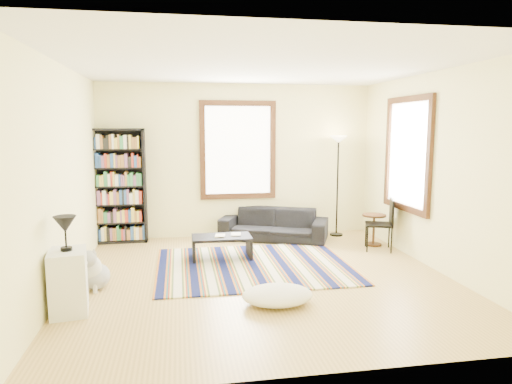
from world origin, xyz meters
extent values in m
cube|color=tan|center=(0.00, 0.00, -0.05)|extent=(5.00, 5.00, 0.10)
cube|color=white|center=(0.00, 0.00, 2.85)|extent=(5.00, 5.00, 0.10)
cube|color=#FAF2A8|center=(0.00, 2.55, 1.40)|extent=(5.00, 0.10, 2.80)
cube|color=#FAF2A8|center=(0.00, -2.55, 1.40)|extent=(5.00, 0.10, 2.80)
cube|color=#FAF2A8|center=(-2.55, 0.00, 1.40)|extent=(0.10, 5.00, 2.80)
cube|color=#FAF2A8|center=(2.55, 0.00, 1.40)|extent=(0.10, 5.00, 2.80)
cube|color=white|center=(0.00, 2.47, 1.60)|extent=(1.20, 0.06, 1.60)
cube|color=white|center=(2.47, 0.80, 1.60)|extent=(0.06, 1.20, 1.60)
cube|color=#0C113E|center=(-0.04, 0.51, 0.01)|extent=(2.78, 2.23, 0.02)
imported|color=black|center=(0.59, 2.05, 0.28)|extent=(2.04, 1.44, 0.56)
cube|color=black|center=(-2.11, 2.32, 1.00)|extent=(0.90, 0.30, 2.00)
cube|color=black|center=(-0.46, 0.97, 0.18)|extent=(0.94, 0.57, 0.36)
imported|color=beige|center=(-0.56, 0.97, 0.37)|extent=(0.18, 0.23, 0.02)
imported|color=beige|center=(-0.31, 1.02, 0.37)|extent=(0.18, 0.23, 0.02)
ellipsoid|color=silver|center=(0.00, -0.95, 0.10)|extent=(0.97, 0.84, 0.21)
cylinder|color=#422510|center=(2.20, 1.35, 0.27)|extent=(0.42, 0.42, 0.54)
cube|color=black|center=(2.15, 1.05, 0.43)|extent=(0.53, 0.52, 0.86)
cube|color=silver|center=(-2.30, -0.81, 0.35)|extent=(0.45, 0.55, 0.70)
camera|label=1|loc=(-1.09, -5.87, 2.02)|focal=32.00mm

